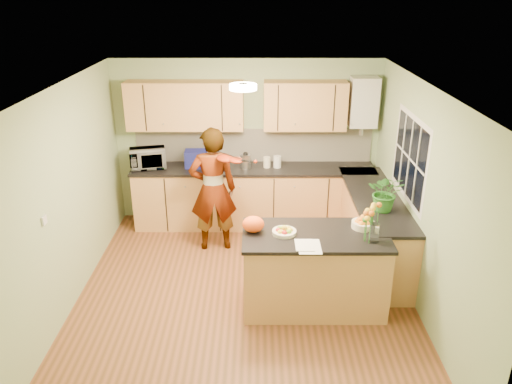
{
  "coord_description": "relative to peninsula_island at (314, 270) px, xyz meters",
  "views": [
    {
      "loc": [
        0.15,
        -5.09,
        3.49
      ],
      "look_at": [
        0.14,
        0.5,
        1.15
      ],
      "focal_mm": 35.0,
      "sensor_mm": 36.0,
      "label": 1
    }
  ],
  "objects": [
    {
      "name": "floor",
      "position": [
        -0.8,
        0.18,
        -0.47
      ],
      "size": [
        4.5,
        4.5,
        0.0
      ],
      "primitive_type": "plane",
      "color": "brown",
      "rests_on": "ground"
    },
    {
      "name": "ceiling",
      "position": [
        -0.8,
        0.18,
        2.03
      ],
      "size": [
        4.0,
        4.5,
        0.02
      ],
      "primitive_type": "cube",
      "color": "white",
      "rests_on": "wall_back"
    },
    {
      "name": "wall_back",
      "position": [
        -0.8,
        2.43,
        0.78
      ],
      "size": [
        4.0,
        0.02,
        2.5
      ],
      "primitive_type": "cube",
      "color": "#91AB7A",
      "rests_on": "floor"
    },
    {
      "name": "wall_front",
      "position": [
        -0.8,
        -2.07,
        0.78
      ],
      "size": [
        4.0,
        0.02,
        2.5
      ],
      "primitive_type": "cube",
      "color": "#91AB7A",
      "rests_on": "floor"
    },
    {
      "name": "wall_left",
      "position": [
        -2.8,
        0.18,
        0.78
      ],
      "size": [
        0.02,
        4.5,
        2.5
      ],
      "primitive_type": "cube",
      "color": "#91AB7A",
      "rests_on": "floor"
    },
    {
      "name": "wall_right",
      "position": [
        1.2,
        0.18,
        0.78
      ],
      "size": [
        0.02,
        4.5,
        2.5
      ],
      "primitive_type": "cube",
      "color": "#91AB7A",
      "rests_on": "floor"
    },
    {
      "name": "back_counter",
      "position": [
        -0.7,
        2.13,
        0.0
      ],
      "size": [
        3.64,
        0.62,
        0.94
      ],
      "color": "#B77A49",
      "rests_on": "floor"
    },
    {
      "name": "right_counter",
      "position": [
        0.9,
        1.03,
        0.0
      ],
      "size": [
        0.62,
        2.24,
        0.94
      ],
      "color": "#B77A49",
      "rests_on": "floor"
    },
    {
      "name": "splashback",
      "position": [
        -0.7,
        2.42,
        0.73
      ],
      "size": [
        3.6,
        0.02,
        0.52
      ],
      "primitive_type": "cube",
      "color": "silver",
      "rests_on": "back_counter"
    },
    {
      "name": "upper_cabinets",
      "position": [
        -0.98,
        2.26,
        1.38
      ],
      "size": [
        3.2,
        0.34,
        0.7
      ],
      "color": "#B77A49",
      "rests_on": "wall_back"
    },
    {
      "name": "boiler",
      "position": [
        0.9,
        2.27,
        1.43
      ],
      "size": [
        0.4,
        0.3,
        0.86
      ],
      "color": "silver",
      "rests_on": "wall_back"
    },
    {
      "name": "window_right",
      "position": [
        1.19,
        0.78,
        1.08
      ],
      "size": [
        0.01,
        1.3,
        1.05
      ],
      "color": "silver",
      "rests_on": "wall_right"
    },
    {
      "name": "light_switch",
      "position": [
        -2.79,
        -0.42,
        0.83
      ],
      "size": [
        0.02,
        0.09,
        0.09
      ],
      "primitive_type": "cube",
      "color": "silver",
      "rests_on": "wall_left"
    },
    {
      "name": "ceiling_lamp",
      "position": [
        -0.8,
        0.48,
        1.99
      ],
      "size": [
        0.3,
        0.3,
        0.07
      ],
      "color": "#FFEABF",
      "rests_on": "ceiling"
    },
    {
      "name": "peninsula_island",
      "position": [
        0.0,
        0.0,
        0.0
      ],
      "size": [
        1.63,
        0.83,
        0.93
      ],
      "color": "#B77A49",
      "rests_on": "floor"
    },
    {
      "name": "fruit_dish",
      "position": [
        -0.35,
        -0.0,
        0.5
      ],
      "size": [
        0.27,
        0.27,
        0.09
      ],
      "color": "beige",
      "rests_on": "peninsula_island"
    },
    {
      "name": "orange_bowl",
      "position": [
        0.55,
        0.15,
        0.53
      ],
      "size": [
        0.26,
        0.26,
        0.15
      ],
      "color": "beige",
      "rests_on": "peninsula_island"
    },
    {
      "name": "flower_vase",
      "position": [
        0.6,
        -0.18,
        0.77
      ],
      "size": [
        0.25,
        0.25,
        0.46
      ],
      "rotation": [
        0.0,
        0.0,
        -0.17
      ],
      "color": "silver",
      "rests_on": "peninsula_island"
    },
    {
      "name": "orange_bag",
      "position": [
        -0.69,
        0.05,
        0.56
      ],
      "size": [
        0.3,
        0.27,
        0.18
      ],
      "primitive_type": "ellipsoid",
      "rotation": [
        0.0,
        0.0,
        -0.33
      ],
      "color": "#FF5115",
      "rests_on": "peninsula_island"
    },
    {
      "name": "papers",
      "position": [
        -0.1,
        -0.3,
        0.47
      ],
      "size": [
        0.24,
        0.33,
        0.01
      ],
      "primitive_type": "cube",
      "color": "white",
      "rests_on": "peninsula_island"
    },
    {
      "name": "violinist",
      "position": [
        -1.25,
        1.39,
        0.42
      ],
      "size": [
        0.69,
        0.5,
        1.77
      ],
      "primitive_type": "imported",
      "rotation": [
        0.0,
        0.0,
        3.27
      ],
      "color": "tan",
      "rests_on": "floor"
    },
    {
      "name": "violin",
      "position": [
        -1.05,
        1.17,
        0.95
      ],
      "size": [
        0.68,
        0.59,
        0.17
      ],
      "primitive_type": null,
      "rotation": [
        0.17,
        0.0,
        -0.61
      ],
      "color": "#581C05",
      "rests_on": "violinist"
    },
    {
      "name": "microwave",
      "position": [
        -2.28,
        2.13,
        0.62
      ],
      "size": [
        0.58,
        0.46,
        0.29
      ],
      "primitive_type": "imported",
      "rotation": [
        0.0,
        0.0,
        0.23
      ],
      "color": "silver",
      "rests_on": "back_counter"
    },
    {
      "name": "blue_box",
      "position": [
        -1.57,
        2.16,
        0.6
      ],
      "size": [
        0.33,
        0.24,
        0.26
      ],
      "primitive_type": "cube",
      "rotation": [
        0.0,
        0.0,
        0.03
      ],
      "color": "navy",
      "rests_on": "back_counter"
    },
    {
      "name": "kettle",
      "position": [
        -0.82,
        2.1,
        0.59
      ],
      "size": [
        0.16,
        0.16,
        0.29
      ],
      "rotation": [
        0.0,
        0.0,
        0.06
      ],
      "color": "#ACACB0",
      "rests_on": "back_counter"
    },
    {
      "name": "jar_cream",
      "position": [
        -0.5,
        2.14,
        0.55
      ],
      "size": [
        0.12,
        0.12,
        0.16
      ],
      "primitive_type": "cylinder",
      "rotation": [
        0.0,
        0.0,
        -0.2
      ],
      "color": "beige",
      "rests_on": "back_counter"
    },
    {
      "name": "jar_white",
      "position": [
        -0.35,
        2.14,
        0.56
      ],
      "size": [
        0.12,
        0.12,
        0.18
      ],
      "primitive_type": "cylinder",
      "rotation": [
        0.0,
        0.0,
        0.0
      ],
      "color": "silver",
      "rests_on": "back_counter"
    },
    {
      "name": "potted_plant",
      "position": [
        0.9,
        0.6,
        0.71
      ],
      "size": [
        0.5,
        0.46,
        0.47
      ],
      "primitive_type": "imported",
      "rotation": [
        0.0,
        0.0,
        -0.25
      ],
      "color": "#2D7125",
      "rests_on": "right_counter"
    }
  ]
}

